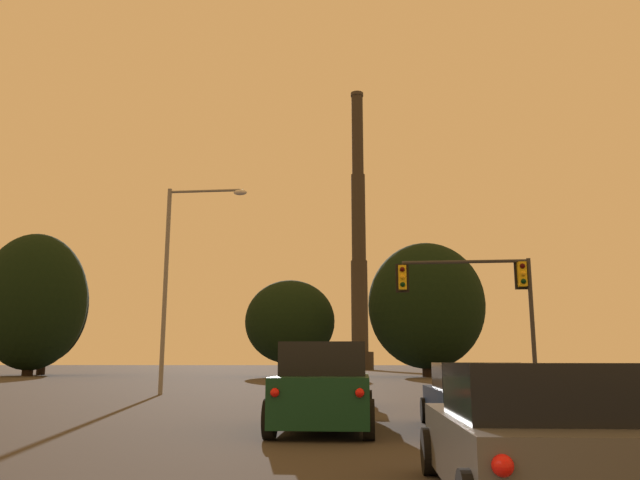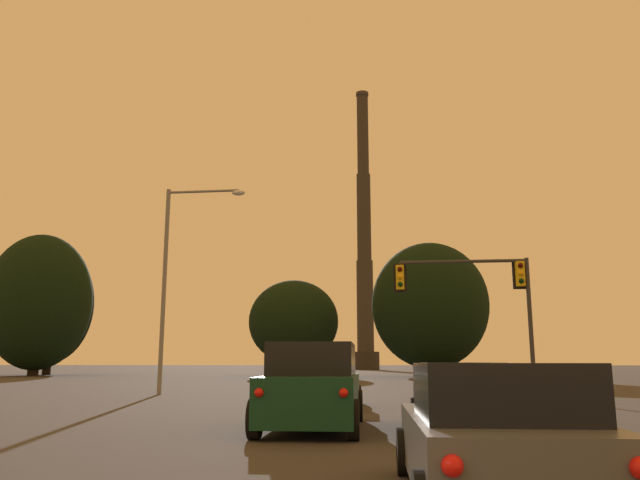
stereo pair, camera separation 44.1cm
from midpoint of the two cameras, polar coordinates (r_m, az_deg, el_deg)
suv_center_lane_second at (r=14.18m, az=0.31°, el=-13.31°), size 2.27×4.96×1.86m
sedan_center_lane_front at (r=20.88m, az=1.49°, el=-13.23°), size 2.12×4.75×1.43m
hatchback_right_lane_second at (r=14.25m, az=13.59°, el=-13.94°), size 2.05×4.16×1.44m
hatchback_right_lane_third at (r=7.08m, az=17.50°, el=-16.92°), size 2.05×4.16×1.44m
traffic_light_overhead_right at (r=27.18m, az=15.04°, el=-4.45°), size 5.78×0.50×5.75m
street_lamp at (r=29.91m, az=-12.53°, el=-2.32°), size 3.86×0.36×9.59m
smokestack at (r=122.77m, az=4.18°, el=-1.43°), size 5.15×5.15×56.18m
treeline_far_right at (r=73.85m, az=-24.15°, el=-5.15°), size 11.17×10.05×15.18m
treeline_left_mid at (r=65.08m, az=-2.24°, el=-7.47°), size 9.28×8.36×9.85m
treeline_center_right at (r=64.51m, az=10.20°, el=-5.88°), size 11.76×10.59×13.50m
treeline_far_left at (r=80.03m, az=-23.18°, el=-5.47°), size 9.60×8.64×14.92m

